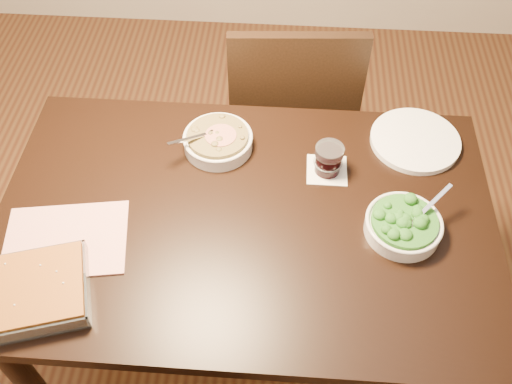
{
  "coord_description": "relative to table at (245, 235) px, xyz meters",
  "views": [
    {
      "loc": [
        0.1,
        -0.95,
        2.03
      ],
      "look_at": [
        0.03,
        0.05,
        0.8
      ],
      "focal_mm": 40.0,
      "sensor_mm": 36.0,
      "label": 1
    }
  ],
  "objects": [
    {
      "name": "ground",
      "position": [
        0.0,
        0.0,
        -0.65
      ],
      "size": [
        4.0,
        4.0,
        0.0
      ],
      "primitive_type": "plane",
      "color": "#472414",
      "rests_on": "ground"
    },
    {
      "name": "table",
      "position": [
        0.0,
        0.0,
        0.0
      ],
      "size": [
        1.4,
        0.9,
        0.75
      ],
      "color": "black",
      "rests_on": "ground"
    },
    {
      "name": "magazine_a",
      "position": [
        -0.48,
        -0.12,
        0.1
      ],
      "size": [
        0.36,
        0.29,
        0.01
      ],
      "primitive_type": "cube",
      "rotation": [
        0.0,
        0.0,
        0.16
      ],
      "color": "#C7393A",
      "rests_on": "table"
    },
    {
      "name": "coaster",
      "position": [
        0.23,
        0.18,
        0.1
      ],
      "size": [
        0.12,
        0.12,
        0.0
      ],
      "primitive_type": "cube",
      "color": "white",
      "rests_on": "table"
    },
    {
      "name": "stew_bowl",
      "position": [
        -0.1,
        0.26,
        0.12
      ],
      "size": [
        0.21,
        0.21,
        0.08
      ],
      "color": "silver",
      "rests_on": "table"
    },
    {
      "name": "broccoli_bowl",
      "position": [
        0.43,
        -0.02,
        0.12
      ],
      "size": [
        0.21,
        0.21,
        0.08
      ],
      "color": "silver",
      "rests_on": "table"
    },
    {
      "name": "baking_dish",
      "position": [
        -0.53,
        -0.3,
        0.12
      ],
      "size": [
        0.37,
        0.31,
        0.06
      ],
      "rotation": [
        0.0,
        0.0,
        0.29
      ],
      "color": "silver",
      "rests_on": "table"
    },
    {
      "name": "wine_tumbler",
      "position": [
        0.23,
        0.18,
        0.15
      ],
      "size": [
        0.08,
        0.08,
        0.09
      ],
      "color": "black",
      "rests_on": "coaster"
    },
    {
      "name": "dinner_plate",
      "position": [
        0.5,
        0.32,
        0.1
      ],
      "size": [
        0.28,
        0.28,
        0.02
      ],
      "primitive_type": "cylinder",
      "color": "white",
      "rests_on": "table"
    },
    {
      "name": "chair_far",
      "position": [
        0.12,
        0.66,
        -0.11
      ],
      "size": [
        0.48,
        0.48,
        0.97
      ],
      "rotation": [
        0.0,
        0.0,
        3.21
      ],
      "color": "black",
      "rests_on": "ground"
    }
  ]
}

